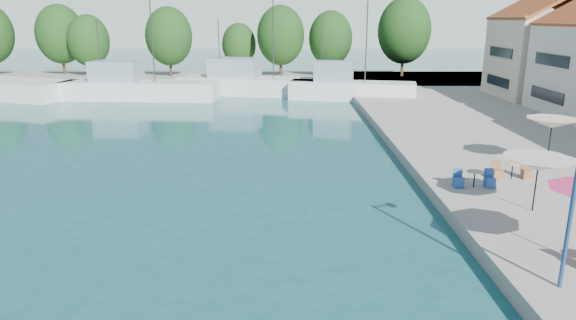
{
  "coord_description": "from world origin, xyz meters",
  "views": [
    {
      "loc": [
        -0.48,
        1.87,
        7.99
      ],
      "look_at": [
        -0.43,
        26.0,
        1.26
      ],
      "focal_mm": 32.0,
      "sensor_mm": 36.0,
      "label": 1
    }
  ],
  "objects_px": {
    "trawler_04": "(349,89)",
    "umbrella_white": "(538,164)",
    "trawler_03": "(254,84)",
    "umbrella_cream": "(552,123)",
    "trawler_02": "(136,89)"
  },
  "relations": [
    {
      "from": "trawler_03",
      "to": "umbrella_cream",
      "type": "distance_m",
      "value": 34.32
    },
    {
      "from": "trawler_03",
      "to": "umbrella_white",
      "type": "xyz_separation_m",
      "value": [
        13.25,
        -36.08,
        1.45
      ]
    },
    {
      "from": "trawler_04",
      "to": "umbrella_cream",
      "type": "xyz_separation_m",
      "value": [
        7.13,
        -26.04,
        1.79
      ]
    },
    {
      "from": "trawler_03",
      "to": "umbrella_cream",
      "type": "xyz_separation_m",
      "value": [
        16.84,
        -29.85,
        1.8
      ]
    },
    {
      "from": "trawler_02",
      "to": "umbrella_white",
      "type": "bearing_deg",
      "value": -48.41
    },
    {
      "from": "trawler_04",
      "to": "trawler_03",
      "type": "bearing_deg",
      "value": 170.38
    },
    {
      "from": "trawler_03",
      "to": "umbrella_white",
      "type": "height_order",
      "value": "trawler_03"
    },
    {
      "from": "umbrella_white",
      "to": "umbrella_cream",
      "type": "distance_m",
      "value": 7.21
    },
    {
      "from": "trawler_04",
      "to": "umbrella_white",
      "type": "relative_size",
      "value": 4.6
    },
    {
      "from": "trawler_03",
      "to": "trawler_02",
      "type": "bearing_deg",
      "value": -151.57
    },
    {
      "from": "trawler_04",
      "to": "umbrella_white",
      "type": "height_order",
      "value": "trawler_04"
    },
    {
      "from": "trawler_02",
      "to": "umbrella_white",
      "type": "relative_size",
      "value": 5.71
    },
    {
      "from": "trawler_03",
      "to": "umbrella_cream",
      "type": "height_order",
      "value": "trawler_03"
    },
    {
      "from": "trawler_02",
      "to": "umbrella_white",
      "type": "distance_m",
      "value": 41.11
    },
    {
      "from": "trawler_03",
      "to": "umbrella_white",
      "type": "distance_m",
      "value": 38.47
    }
  ]
}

